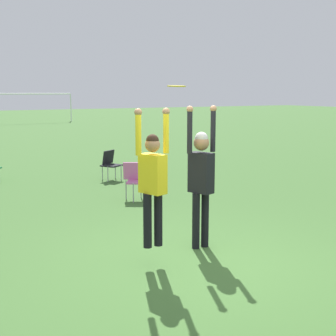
% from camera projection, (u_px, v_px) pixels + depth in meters
% --- Properties ---
extents(ground_plane, '(120.00, 120.00, 0.00)m').
position_uv_depth(ground_plane, '(196.00, 261.00, 6.82)').
color(ground_plane, '#3D662D').
extents(person_jumping, '(0.53, 0.42, 1.95)m').
position_uv_depth(person_jumping, '(153.00, 176.00, 6.46)').
color(person_jumping, black).
rests_on(person_jumping, ground_plane).
extents(person_defending, '(0.53, 0.42, 2.24)m').
position_uv_depth(person_defending, '(201.00, 173.00, 7.24)').
color(person_defending, black).
rests_on(person_defending, ground_plane).
extents(frisbee, '(0.26, 0.26, 0.03)m').
position_uv_depth(frisbee, '(176.00, 86.00, 6.42)').
color(frisbee, yellow).
extents(camping_chair_2, '(0.62, 0.68, 0.85)m').
position_uv_depth(camping_chair_2, '(135.00, 178.00, 10.68)').
color(camping_chair_2, gray).
rests_on(camping_chair_2, ground_plane).
extents(camping_chair_3, '(0.64, 0.70, 0.82)m').
position_uv_depth(camping_chair_3, '(110.00, 162.00, 13.11)').
color(camping_chair_3, gray).
rests_on(camping_chair_3, ground_plane).
extents(soccer_goal, '(7.10, 0.10, 2.35)m').
position_uv_depth(soccer_goal, '(28.00, 100.00, 37.51)').
color(soccer_goal, white).
rests_on(soccer_goal, ground_plane).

